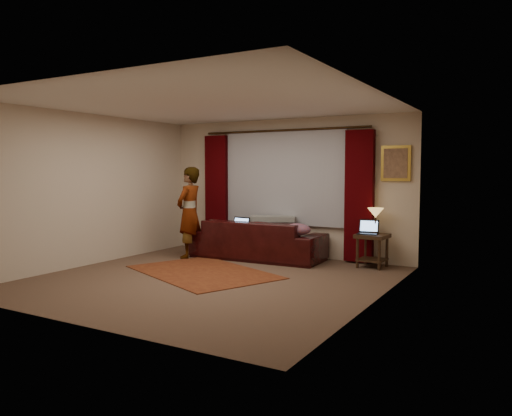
{
  "coord_description": "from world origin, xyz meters",
  "views": [
    {
      "loc": [
        4.25,
        -6.04,
        1.64
      ],
      "look_at": [
        0.1,
        1.2,
        1.0
      ],
      "focal_mm": 35.0,
      "sensor_mm": 36.0,
      "label": 1
    }
  ],
  "objects_px": {
    "laptop_sofa": "(237,225)",
    "laptop_table": "(368,227)",
    "end_table": "(372,251)",
    "person": "(189,213)",
    "sofa": "(258,232)",
    "tiffany_lamp": "(375,221)"
  },
  "relations": [
    {
      "from": "laptop_sofa",
      "to": "laptop_table",
      "type": "relative_size",
      "value": 1.1
    },
    {
      "from": "end_table",
      "to": "person",
      "type": "height_order",
      "value": "person"
    },
    {
      "from": "laptop_table",
      "to": "person",
      "type": "height_order",
      "value": "person"
    },
    {
      "from": "laptop_sofa",
      "to": "laptop_table",
      "type": "distance_m",
      "value": 2.38
    },
    {
      "from": "sofa",
      "to": "laptop_sofa",
      "type": "relative_size",
      "value": 6.27
    },
    {
      "from": "laptop_sofa",
      "to": "person",
      "type": "bearing_deg",
      "value": -149.03
    },
    {
      "from": "laptop_table",
      "to": "laptop_sofa",
      "type": "bearing_deg",
      "value": -178.2
    },
    {
      "from": "person",
      "to": "laptop_table",
      "type": "bearing_deg",
      "value": 100.7
    },
    {
      "from": "sofa",
      "to": "tiffany_lamp",
      "type": "height_order",
      "value": "tiffany_lamp"
    },
    {
      "from": "laptop_sofa",
      "to": "sofa",
      "type": "bearing_deg",
      "value": 35.13
    },
    {
      "from": "tiffany_lamp",
      "to": "laptop_table",
      "type": "distance_m",
      "value": 0.19
    },
    {
      "from": "end_table",
      "to": "tiffany_lamp",
      "type": "distance_m",
      "value": 0.51
    },
    {
      "from": "end_table",
      "to": "tiffany_lamp",
      "type": "height_order",
      "value": "tiffany_lamp"
    },
    {
      "from": "end_table",
      "to": "person",
      "type": "xyz_separation_m",
      "value": [
        -3.23,
        -0.79,
        0.56
      ]
    },
    {
      "from": "sofa",
      "to": "end_table",
      "type": "relative_size",
      "value": 4.34
    },
    {
      "from": "end_table",
      "to": "laptop_sofa",
      "type": "bearing_deg",
      "value": -170.2
    },
    {
      "from": "sofa",
      "to": "tiffany_lamp",
      "type": "xyz_separation_m",
      "value": [
        2.11,
        0.31,
        0.29
      ]
    },
    {
      "from": "sofa",
      "to": "laptop_table",
      "type": "bearing_deg",
      "value": -177.43
    },
    {
      "from": "laptop_table",
      "to": "sofa",
      "type": "bearing_deg",
      "value": 178.02
    },
    {
      "from": "laptop_sofa",
      "to": "end_table",
      "type": "height_order",
      "value": "laptop_sofa"
    },
    {
      "from": "end_table",
      "to": "tiffany_lamp",
      "type": "xyz_separation_m",
      "value": [
        0.02,
        0.08,
        0.5
      ]
    },
    {
      "from": "laptop_sofa",
      "to": "laptop_table",
      "type": "xyz_separation_m",
      "value": [
        2.36,
        0.35,
        0.06
      ]
    }
  ]
}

